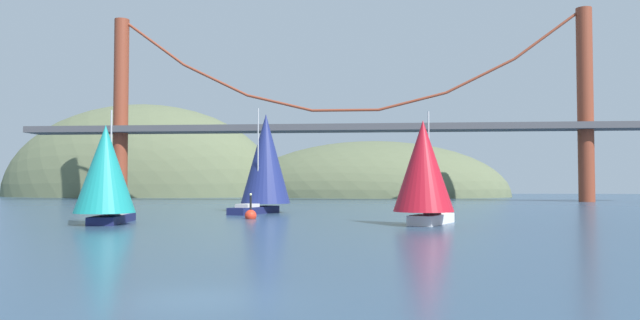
# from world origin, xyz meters

# --- Properties ---
(ground_plane) EXTENTS (360.00, 360.00, 0.00)m
(ground_plane) POSITION_xyz_m (0.00, 0.00, 0.00)
(ground_plane) COLOR #2D4760
(headland_center) EXTENTS (68.26, 44.00, 27.87)m
(headland_center) POSITION_xyz_m (5.00, 135.00, 0.00)
(headland_center) COLOR #5B6647
(headland_center) RESTS_ON ground_plane
(headland_left) EXTENTS (72.66, 44.00, 47.83)m
(headland_left) POSITION_xyz_m (-55.00, 135.00, 0.00)
(headland_left) COLOR #5B6647
(headland_left) RESTS_ON ground_plane
(suspension_bridge) EXTENTS (123.02, 6.00, 35.46)m
(suspension_bridge) POSITION_xyz_m (-0.00, 95.00, 15.31)
(suspension_bridge) COLOR brown
(suspension_bridge) RESTS_ON ground_plane
(sailboat_teal_sail) EXTENTS (5.51, 9.14, 9.41)m
(sailboat_teal_sail) POSITION_xyz_m (-16.36, 29.63, 4.20)
(sailboat_teal_sail) COLOR #191E4C
(sailboat_teal_sail) RESTS_ON ground_plane
(sailboat_crimson_sail) EXTENTS (6.26, 8.31, 9.15)m
(sailboat_crimson_sail) POSITION_xyz_m (9.04, 31.05, 4.42)
(sailboat_crimson_sail) COLOR white
(sailboat_crimson_sail) RESTS_ON ground_plane
(sailboat_navy_sail) EXTENTS (7.11, 10.01, 11.67)m
(sailboat_navy_sail) POSITION_xyz_m (-7.10, 50.26, 5.90)
(sailboat_navy_sail) COLOR #191E4C
(sailboat_navy_sail) RESTS_ON ground_plane
(channel_buoy) EXTENTS (1.10, 1.10, 2.64)m
(channel_buoy) POSITION_xyz_m (-6.36, 38.52, 0.37)
(channel_buoy) COLOR red
(channel_buoy) RESTS_ON ground_plane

